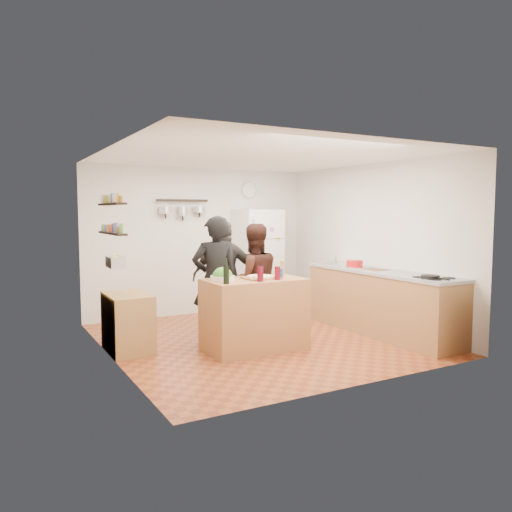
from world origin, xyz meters
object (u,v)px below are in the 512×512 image
prep_island (254,314)px  person_back (225,277)px  pepper_mill (282,270)px  counter_run (380,303)px  side_table (128,322)px  wine_bottle (226,275)px  wall_clock (249,190)px  person_left (216,280)px  fridge (258,261)px  person_center (253,282)px  salt_canister (279,273)px  red_bowl (355,264)px  salad_bowl (223,278)px  skillet (430,277)px

prep_island → person_back: size_ratio=0.77×
pepper_mill → counter_run: (1.56, -0.19, -0.55)m
side_table → wine_bottle: bearing=-45.0°
wall_clock → side_table: 3.68m
prep_island → person_left: size_ratio=0.73×
prep_island → fridge: fridge is taller
wine_bottle → person_center: person_center is taller
salt_canister → person_center: size_ratio=0.08×
pepper_mill → wall_clock: wall_clock is taller
fridge → wall_clock: 1.29m
person_center → red_bowl: person_center is taller
person_back → fridge: (1.17, 1.13, 0.08)m
pepper_mill → person_center: person_center is taller
salad_bowl → wall_clock: bearing=55.5°
person_back → red_bowl: 1.98m
wine_bottle → person_left: (0.18, 0.71, -0.16)m
person_back → salt_canister: bearing=126.8°
person_back → wine_bottle: bearing=91.1°
salt_canister → wall_clock: size_ratio=0.44×
side_table → person_back: bearing=11.7°
wine_bottle → counter_run: bearing=1.8°
person_left → counter_run: (2.33, -0.63, -0.40)m
person_back → skillet: size_ratio=7.09×
red_bowl → wall_clock: 2.51m
fridge → red_bowl: bearing=-68.5°
fridge → wall_clock: size_ratio=6.00×
wine_bottle → salt_canister: 0.81m
prep_island → wine_bottle: (-0.50, -0.22, 0.56)m
person_back → salad_bowl: bearing=88.9°
person_back → red_bowl: size_ratio=6.56×
red_bowl → fridge: (-0.70, 1.77, -0.07)m
prep_island → salad_bowl: bearing=173.2°
wine_bottle → red_bowl: (2.46, 0.60, -0.04)m
person_center → prep_island: bearing=73.9°
person_center → fridge: size_ratio=0.89×
side_table → wall_clock: bearing=33.4°
skillet → side_table: bearing=151.2°
wall_clock → red_bowl: bearing=-71.6°
wine_bottle → prep_island: bearing=23.7°
fridge → skillet: bearing=-78.8°
salad_bowl → pepper_mill: size_ratio=1.72×
prep_island → red_bowl: red_bowl is taller
wine_bottle → salt_canister: size_ratio=1.62×
skillet → fridge: 3.35m
salt_canister → skillet: bearing=-32.0°
counter_run → red_bowl: size_ratio=10.57×
prep_island → wine_bottle: bearing=-156.3°
skillet → prep_island: bearing=149.5°
person_center → red_bowl: (1.70, -0.10, 0.17)m
salt_canister → fridge: bearing=67.2°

